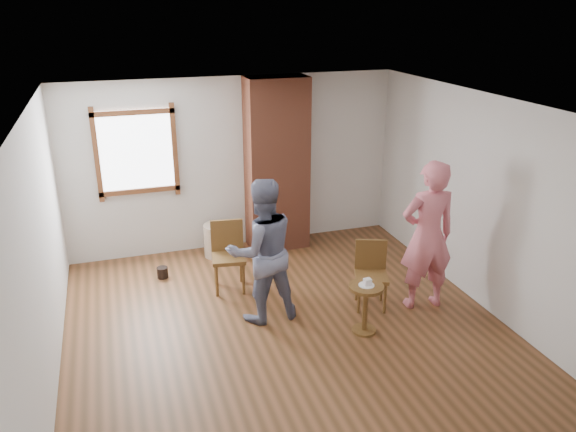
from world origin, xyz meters
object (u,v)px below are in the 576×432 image
(stoneware_crock, at_px, (217,240))
(dining_chair_right, at_px, (371,270))
(dining_chair_left, at_px, (228,251))
(man, at_px, (262,251))
(side_table, at_px, (366,301))
(person_pink, at_px, (427,236))

(stoneware_crock, xyz_separation_m, dining_chair_right, (1.55, -2.02, 0.22))
(stoneware_crock, height_order, dining_chair_left, dining_chair_left)
(stoneware_crock, xyz_separation_m, man, (0.18, -1.91, 0.63))
(stoneware_crock, height_order, side_table, side_table)
(dining_chair_right, xyz_separation_m, side_table, (-0.34, -0.56, -0.07))
(stoneware_crock, bearing_deg, side_table, -64.87)
(man, bearing_deg, person_pink, 165.81)
(dining_chair_left, xyz_separation_m, side_table, (1.25, -1.57, -0.11))
(man, distance_m, person_pink, 2.01)
(man, bearing_deg, stoneware_crock, -89.18)
(dining_chair_left, distance_m, man, 0.99)
(dining_chair_right, xyz_separation_m, man, (-1.37, 0.11, 0.41))
(man, bearing_deg, dining_chair_right, 170.69)
(man, height_order, person_pink, person_pink)
(dining_chair_right, height_order, side_table, dining_chair_right)
(stoneware_crock, xyz_separation_m, person_pink, (2.17, -2.24, 0.70))
(stoneware_crock, bearing_deg, person_pink, -46.03)
(dining_chair_right, xyz_separation_m, person_pink, (0.62, -0.22, 0.47))
(person_pink, bearing_deg, dining_chair_right, -14.87)
(stoneware_crock, distance_m, dining_chair_left, 1.05)
(person_pink, bearing_deg, man, -4.58)
(dining_chair_left, relative_size, side_table, 1.52)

